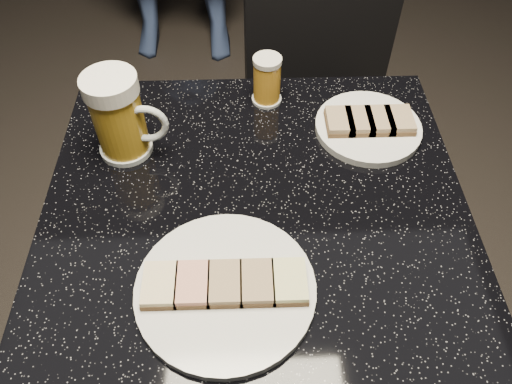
# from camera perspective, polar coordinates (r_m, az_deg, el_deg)

# --- Properties ---
(floor) EXTENTS (6.00, 6.00, 0.00)m
(floor) POSITION_cam_1_polar(r_m,az_deg,el_deg) (1.48, -0.00, -20.34)
(floor) COLOR black
(floor) RESTS_ON ground
(plate_large) EXTENTS (0.26, 0.26, 0.01)m
(plate_large) POSITION_cam_1_polar(r_m,az_deg,el_deg) (0.73, -3.51, -11.01)
(plate_large) COLOR silver
(plate_large) RESTS_ON table
(plate_small) EXTENTS (0.20, 0.20, 0.01)m
(plate_small) POSITION_cam_1_polar(r_m,az_deg,el_deg) (0.96, 12.67, 7.22)
(plate_small) COLOR silver
(plate_small) RESTS_ON table
(table) EXTENTS (0.70, 0.70, 0.75)m
(table) POSITION_cam_1_polar(r_m,az_deg,el_deg) (1.01, -0.00, -10.66)
(table) COLOR black
(table) RESTS_ON floor
(beer_mug) EXTENTS (0.13, 0.09, 0.16)m
(beer_mug) POSITION_cam_1_polar(r_m,az_deg,el_deg) (0.88, -15.34, 8.36)
(beer_mug) COLOR silver
(beer_mug) RESTS_ON table
(beer_tumbler) EXTENTS (0.06, 0.06, 0.10)m
(beer_tumbler) POSITION_cam_1_polar(r_m,az_deg,el_deg) (0.98, 1.26, 12.67)
(beer_tumbler) COLOR silver
(beer_tumbler) RESTS_ON table
(chair) EXTENTS (0.42, 0.42, 0.85)m
(chair) POSITION_cam_1_polar(r_m,az_deg,el_deg) (1.30, 7.72, 6.06)
(chair) COLOR black
(chair) RESTS_ON floor
(canapes_on_plate_large) EXTENTS (0.23, 0.07, 0.02)m
(canapes_on_plate_large) POSITION_cam_1_polar(r_m,az_deg,el_deg) (0.71, -3.57, -10.37)
(canapes_on_plate_large) COLOR #4C3521
(canapes_on_plate_large) RESTS_ON plate_large
(canapes_on_plate_small) EXTENTS (0.16, 0.07, 0.02)m
(canapes_on_plate_small) POSITION_cam_1_polar(r_m,az_deg,el_deg) (0.95, 12.84, 7.94)
(canapes_on_plate_small) COLOR #4C3521
(canapes_on_plate_small) RESTS_ON plate_small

